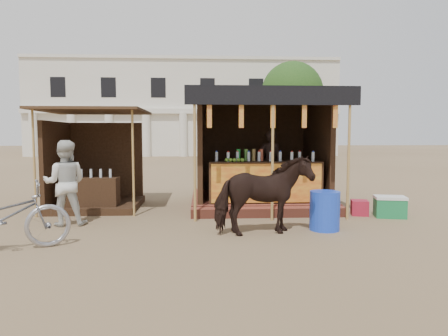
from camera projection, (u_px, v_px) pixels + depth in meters
ground at (229, 241)px, 6.73m from camera, size 120.00×120.00×0.00m
main_stall at (260, 165)px, 10.04m from camera, size 3.60×3.61×2.78m
secondary_stall at (91, 173)px, 9.71m from camera, size 2.40×2.40×2.38m
cow at (263, 195)px, 7.06m from camera, size 1.81×1.11×1.43m
bystander at (65, 183)px, 7.83m from camera, size 0.90×0.75×1.68m
blue_barrel at (325, 211)px, 7.47m from camera, size 0.61×0.61×0.73m
red_crate at (360, 208)px, 8.87m from camera, size 0.44×0.44×0.33m
cooler at (390, 207)px, 8.63m from camera, size 0.72×0.57×0.46m
background_building at (185, 110)px, 36.08m from camera, size 26.00×7.45×8.18m
tree at (289, 95)px, 28.69m from camera, size 4.50×4.40×7.00m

